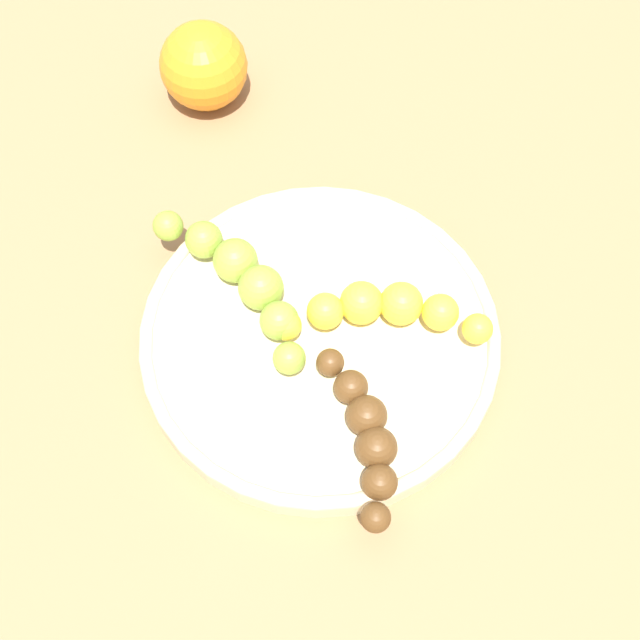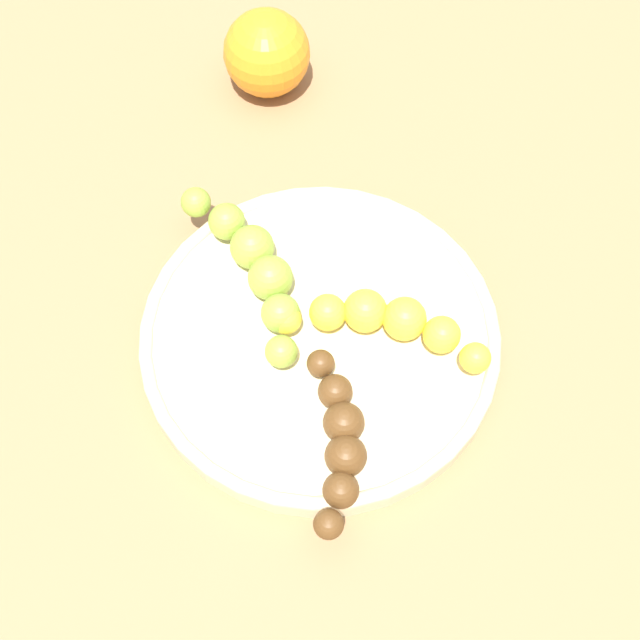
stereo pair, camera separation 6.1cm
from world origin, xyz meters
name	(u,v)px [view 1 (the left image)]	position (x,y,z in m)	size (l,w,h in m)	color
ground_plane	(320,344)	(0.00, 0.00, 0.00)	(2.40, 2.40, 0.00)	#936D47
fruit_bowl	(320,337)	(0.00, 0.00, 0.01)	(0.27, 0.27, 0.02)	beige
banana_green	(242,278)	(0.07, -0.01, 0.04)	(0.16, 0.09, 0.03)	#8CAD38
banana_overripe	(366,433)	(-0.06, 0.06, 0.03)	(0.09, 0.11, 0.03)	#593819
banana_yellow	(381,310)	(-0.04, -0.03, 0.04)	(0.15, 0.08, 0.03)	yellow
orange_fruit	(204,66)	(0.19, -0.19, 0.04)	(0.08, 0.08, 0.08)	orange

